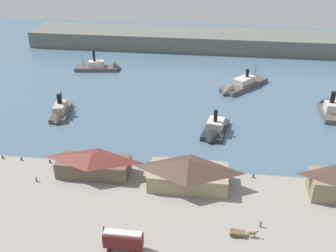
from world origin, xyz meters
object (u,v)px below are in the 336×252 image
at_px(ferry_shed_west_terminal, 188,172).
at_px(mooring_post_center_west, 3,157).
at_px(mooring_post_east, 50,161).
at_px(ferry_moored_east, 239,86).
at_px(pedestrian_by_tram, 261,224).
at_px(ferry_mid_harbor, 60,113).
at_px(horse_cart, 242,233).
at_px(mooring_post_center_east, 21,159).
at_px(pedestrian_near_east_shed, 36,179).
at_px(ferry_near_quay, 214,131).
at_px(ferry_departing_north, 329,109).
at_px(ferry_shed_customs_shed, 93,163).
at_px(pedestrian_standing_center, 104,229).
at_px(mooring_post_west, 253,176).
at_px(street_tram, 123,239).
at_px(ferry_approaching_east, 103,67).

distance_m(ferry_shed_west_terminal, mooring_post_center_west, 53.05).
bearing_deg(ferry_shed_west_terminal, mooring_post_east, 172.80).
bearing_deg(ferry_moored_east, pedestrian_by_tram, -88.43).
bearing_deg(ferry_moored_east, ferry_mid_harbor, -152.59).
distance_m(mooring_post_center_west, ferry_moored_east, 91.23).
bearing_deg(horse_cart, mooring_post_center_east, 160.14).
bearing_deg(ferry_mid_harbor, pedestrian_near_east_shed, -77.51).
bearing_deg(pedestrian_near_east_shed, ferry_shed_west_terminal, 5.59).
relative_size(pedestrian_near_east_shed, mooring_post_east, 1.68).
height_order(mooring_post_east, ferry_near_quay, ferry_near_quay).
height_order(ferry_near_quay, ferry_departing_north, ferry_departing_north).
bearing_deg(ferry_mid_harbor, ferry_shed_customs_shed, -55.94).
height_order(ferry_shed_customs_shed, mooring_post_center_east, ferry_shed_customs_shed).
relative_size(horse_cart, pedestrian_standing_center, 3.72).
xyz_separation_m(horse_cart, ferry_moored_east, (1.90, 83.11, -0.79)).
bearing_deg(mooring_post_east, horse_cart, -22.61).
bearing_deg(pedestrian_by_tram, ferry_shed_west_terminal, 142.19).
bearing_deg(pedestrian_by_tram, mooring_post_west, 91.26).
bearing_deg(ferry_moored_east, mooring_post_east, -130.98).
distance_m(ferry_shed_customs_shed, ferry_shed_west_terminal, 24.98).
distance_m(pedestrian_standing_center, ferry_mid_harbor, 61.52).
distance_m(mooring_post_west, ferry_departing_north, 52.80).
bearing_deg(ferry_mid_harbor, horse_cart, -40.25).
bearing_deg(horse_cart, ferry_shed_customs_shed, 154.59).
relative_size(horse_cart, ferry_near_quay, 0.36).
height_order(street_tram, pedestrian_near_east_shed, street_tram).
relative_size(ferry_shed_west_terminal, street_tram, 2.50).
xyz_separation_m(mooring_post_east, ferry_approaching_east, (-6.56, 76.25, -0.39)).
bearing_deg(ferry_mid_harbor, ferry_moored_east, 27.41).
xyz_separation_m(pedestrian_standing_center, mooring_post_west, (33.32, 24.26, -0.29)).
relative_size(pedestrian_near_east_shed, mooring_post_center_east, 1.68).
bearing_deg(ferry_mid_harbor, mooring_post_center_west, -100.67).
bearing_deg(ferry_approaching_east, ferry_shed_west_terminal, -60.87).
relative_size(ferry_approaching_east, ferry_mid_harbor, 1.30).
relative_size(ferry_shed_west_terminal, mooring_post_east, 22.41).
bearing_deg(ferry_mid_harbor, ferry_approaching_east, 87.57).
relative_size(pedestrian_by_tram, mooring_post_west, 1.94).
relative_size(horse_cart, ferry_mid_harbor, 0.37).
bearing_deg(pedestrian_near_east_shed, horse_cart, -13.93).
relative_size(mooring_post_west, ferry_mid_harbor, 0.06).
bearing_deg(ferry_shed_west_terminal, ferry_mid_harbor, 143.98).
xyz_separation_m(ferry_shed_customs_shed, pedestrian_standing_center, (8.25, -20.49, -2.60)).
relative_size(ferry_shed_west_terminal, pedestrian_near_east_shed, 13.35).
bearing_deg(mooring_post_center_east, street_tram, -38.55).
height_order(ferry_mid_harbor, ferry_moored_east, ferry_moored_east).
bearing_deg(ferry_shed_customs_shed, ferry_shed_west_terminal, -3.18).
relative_size(ferry_shed_customs_shed, mooring_post_center_west, 21.22).
distance_m(mooring_post_west, ferry_near_quay, 25.53).
height_order(street_tram, pedestrian_standing_center, street_tram).
height_order(street_tram, ferry_approaching_east, ferry_approaching_east).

